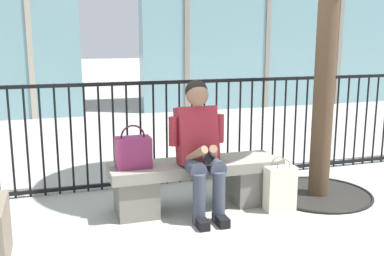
# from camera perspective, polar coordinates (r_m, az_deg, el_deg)

# --- Properties ---
(ground_plane) EXTENTS (60.00, 60.00, 0.00)m
(ground_plane) POSITION_cam_1_polar(r_m,az_deg,el_deg) (4.34, 0.40, -10.01)
(ground_plane) COLOR #9E9B93
(stone_bench) EXTENTS (1.60, 0.44, 0.45)m
(stone_bench) POSITION_cam_1_polar(r_m,az_deg,el_deg) (4.25, 0.41, -6.60)
(stone_bench) COLOR gray
(stone_bench) RESTS_ON ground
(seated_person_with_phone) EXTENTS (0.52, 0.66, 1.21)m
(seated_person_with_phone) POSITION_cam_1_polar(r_m,az_deg,el_deg) (4.03, 1.00, -2.01)
(seated_person_with_phone) COLOR #383D4C
(seated_person_with_phone) RESTS_ON ground
(handbag_on_bench) EXTENTS (0.31, 0.19, 0.39)m
(handbag_on_bench) POSITION_cam_1_polar(r_m,az_deg,el_deg) (4.01, -7.45, -3.00)
(handbag_on_bench) COLOR #7A234C
(handbag_on_bench) RESTS_ON stone_bench
(shopping_bag) EXTENTS (0.28, 0.14, 0.51)m
(shopping_bag) POSITION_cam_1_polar(r_m,az_deg,el_deg) (4.28, 11.08, -7.46)
(shopping_bag) COLOR beige
(shopping_bag) RESTS_ON ground
(plaza_railing) EXTENTS (9.00, 0.04, 1.14)m
(plaza_railing) POSITION_cam_1_polar(r_m,az_deg,el_deg) (4.89, -2.41, -0.51)
(plaza_railing) COLOR black
(plaza_railing) RESTS_ON ground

